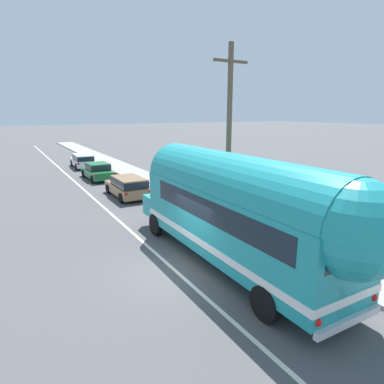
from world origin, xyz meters
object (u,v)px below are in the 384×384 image
at_px(painted_bus, 240,208).
at_px(car_second, 98,170).
at_px(car_third, 83,160).
at_px(utility_pole, 229,136).
at_px(car_lead, 128,186).

distance_m(painted_bus, car_second, 19.22).
xyz_separation_m(car_second, car_third, (0.20, 6.71, 0.06)).
bearing_deg(car_third, car_second, -91.69).
height_order(utility_pole, car_second, utility_pole).
bearing_deg(car_second, car_third, 88.31).
relative_size(utility_pole, painted_bus, 0.71).
relative_size(utility_pole, car_third, 1.95).
xyz_separation_m(painted_bus, car_third, (0.17, 25.86, -1.51)).
bearing_deg(car_lead, car_second, 91.16).
height_order(car_second, car_third, same).
relative_size(painted_bus, car_third, 2.73).
bearing_deg(utility_pole, painted_bus, -120.73).
relative_size(painted_bus, car_lead, 2.76).
xyz_separation_m(utility_pole, painted_bus, (-2.41, -4.05, -2.12)).
relative_size(car_second, car_third, 1.02).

